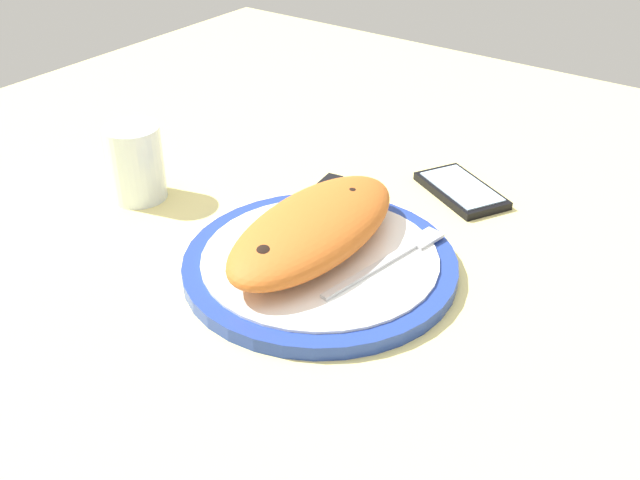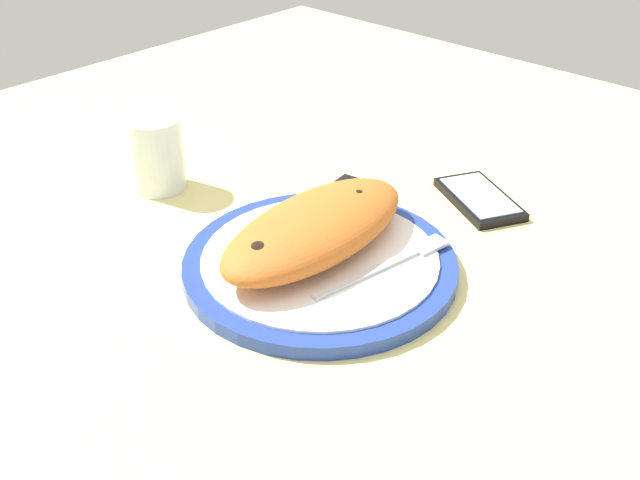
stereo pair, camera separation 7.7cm
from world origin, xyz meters
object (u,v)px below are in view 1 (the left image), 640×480
Objects in this scene: plate at (320,264)px; smartphone at (461,190)px; water_glass at (136,167)px; fork at (394,256)px; calzone at (314,228)px; knife at (307,206)px.

plate reaches higher than smartphone.
smartphone is 1.46× the size of water_glass.
calzone is at bearing 113.39° from fork.
plate is 7.88cm from fork.
fork is at bearing -82.80° from water_glass.
smartphone is 40.33cm from water_glass.
calzone is at bearing -88.07° from water_glass.
knife is at bearing -70.81° from water_glass.
knife reaches higher than smartphone.
knife is 1.57× the size of smartphone.
fork is 1.28× the size of smartphone.
knife is at bearing 44.31° from plate.
calzone is (0.85, 1.43, 3.44)cm from plate.
smartphone is (23.27, -5.81, -3.76)cm from calzone.
plate is at bearing -89.92° from water_glass.
knife is (7.17, 7.00, 1.44)cm from plate.
knife is at bearing 146.13° from smartphone.
water_glass is at bearing 109.19° from knife.
knife is 20.49cm from smartphone.
smartphone is (19.84, 2.14, -1.47)cm from fork.
water_glass is (-7.21, 20.72, 1.79)cm from knife.
water_glass is at bearing 126.97° from smartphone.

